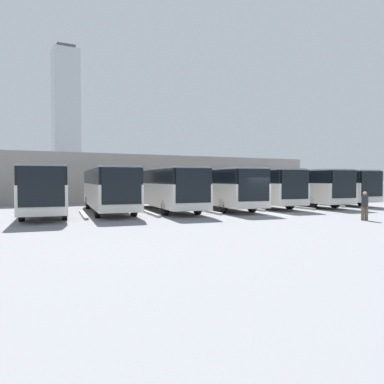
{
  "coord_description": "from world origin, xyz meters",
  "views": [
    {
      "loc": [
        15.65,
        20.27,
        2.39
      ],
      "look_at": [
        1.95,
        -6.09,
        1.38
      ],
      "focal_mm": 35.0,
      "sensor_mm": 36.0,
      "label": 1
    }
  ],
  "objects_px": {
    "bus_6": "(45,188)",
    "bus_3": "(217,187)",
    "bus_0": "(323,185)",
    "bus_2": "(254,186)",
    "bus_4": "(166,187)",
    "pedestrian": "(365,205)",
    "bus_5": "(108,188)",
    "bus_1": "(296,186)"
  },
  "relations": [
    {
      "from": "bus_2",
      "to": "bus_4",
      "type": "relative_size",
      "value": 1.0
    },
    {
      "from": "bus_3",
      "to": "bus_6",
      "type": "height_order",
      "value": "same"
    },
    {
      "from": "bus_0",
      "to": "bus_4",
      "type": "distance_m",
      "value": 17.14
    },
    {
      "from": "bus_1",
      "to": "bus_5",
      "type": "height_order",
      "value": "same"
    },
    {
      "from": "bus_3",
      "to": "pedestrian",
      "type": "bearing_deg",
      "value": 113.54
    },
    {
      "from": "bus_1",
      "to": "bus_3",
      "type": "bearing_deg",
      "value": 8.32
    },
    {
      "from": "bus_0",
      "to": "pedestrian",
      "type": "height_order",
      "value": "bus_0"
    },
    {
      "from": "bus_2",
      "to": "pedestrian",
      "type": "height_order",
      "value": "bus_2"
    },
    {
      "from": "bus_3",
      "to": "bus_4",
      "type": "height_order",
      "value": "same"
    },
    {
      "from": "bus_4",
      "to": "bus_5",
      "type": "height_order",
      "value": "same"
    },
    {
      "from": "bus_0",
      "to": "bus_5",
      "type": "xyz_separation_m",
      "value": [
        21.41,
        -0.09,
        0.0
      ]
    },
    {
      "from": "bus_5",
      "to": "bus_6",
      "type": "distance_m",
      "value": 4.28
    },
    {
      "from": "bus_4",
      "to": "bus_3",
      "type": "bearing_deg",
      "value": -177.19
    },
    {
      "from": "bus_5",
      "to": "pedestrian",
      "type": "relative_size",
      "value": 7.4
    },
    {
      "from": "bus_5",
      "to": "bus_6",
      "type": "xyz_separation_m",
      "value": [
        4.28,
        0.11,
        0.0
      ]
    },
    {
      "from": "bus_2",
      "to": "bus_5",
      "type": "distance_m",
      "value": 12.85
    },
    {
      "from": "bus_4",
      "to": "bus_5",
      "type": "xyz_separation_m",
      "value": [
        4.28,
        -0.67,
        0.0
      ]
    },
    {
      "from": "bus_2",
      "to": "bus_6",
      "type": "bearing_deg",
      "value": 7.23
    },
    {
      "from": "bus_1",
      "to": "pedestrian",
      "type": "height_order",
      "value": "bus_1"
    },
    {
      "from": "bus_0",
      "to": "bus_3",
      "type": "xyz_separation_m",
      "value": [
        12.85,
        0.93,
        0.0
      ]
    },
    {
      "from": "bus_0",
      "to": "bus_6",
      "type": "relative_size",
      "value": 1.0
    },
    {
      "from": "bus_0",
      "to": "bus_4",
      "type": "bearing_deg",
      "value": 9.51
    },
    {
      "from": "bus_1",
      "to": "bus_6",
      "type": "height_order",
      "value": "same"
    },
    {
      "from": "bus_1",
      "to": "bus_3",
      "type": "xyz_separation_m",
      "value": [
        8.56,
        0.11,
        0.0
      ]
    },
    {
      "from": "bus_5",
      "to": "bus_6",
      "type": "bearing_deg",
      "value": 9.07
    },
    {
      "from": "bus_0",
      "to": "bus_2",
      "type": "xyz_separation_m",
      "value": [
        8.56,
        0.12,
        0.0
      ]
    },
    {
      "from": "bus_0",
      "to": "bus_1",
      "type": "bearing_deg",
      "value": 18.47
    },
    {
      "from": "bus_4",
      "to": "bus_5",
      "type": "distance_m",
      "value": 4.33
    },
    {
      "from": "bus_0",
      "to": "bus_5",
      "type": "height_order",
      "value": "same"
    },
    {
      "from": "bus_6",
      "to": "bus_3",
      "type": "bearing_deg",
      "value": -176.49
    },
    {
      "from": "bus_0",
      "to": "bus_3",
      "type": "bearing_deg",
      "value": 11.74
    },
    {
      "from": "bus_0",
      "to": "bus_3",
      "type": "relative_size",
      "value": 1.0
    },
    {
      "from": "bus_2",
      "to": "bus_0",
      "type": "bearing_deg",
      "value": -171.58
    },
    {
      "from": "pedestrian",
      "to": "bus_0",
      "type": "bearing_deg",
      "value": -95.08
    },
    {
      "from": "pedestrian",
      "to": "bus_3",
      "type": "bearing_deg",
      "value": -40.76
    },
    {
      "from": "bus_5",
      "to": "bus_2",
      "type": "bearing_deg",
      "value": -173.38
    },
    {
      "from": "bus_4",
      "to": "bus_6",
      "type": "bearing_deg",
      "value": 3.86
    },
    {
      "from": "bus_3",
      "to": "pedestrian",
      "type": "xyz_separation_m",
      "value": [
        -3.21,
        11.24,
        -0.89
      ]
    },
    {
      "from": "bus_5",
      "to": "pedestrian",
      "type": "distance_m",
      "value": 17.02
    },
    {
      "from": "bus_0",
      "to": "bus_4",
      "type": "height_order",
      "value": "same"
    },
    {
      "from": "bus_5",
      "to": "bus_6",
      "type": "height_order",
      "value": "same"
    },
    {
      "from": "bus_4",
      "to": "pedestrian",
      "type": "distance_m",
      "value": 13.83
    }
  ]
}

